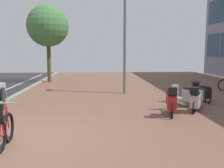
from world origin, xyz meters
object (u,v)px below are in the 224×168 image
object	(u,v)px
street_tree	(48,26)
scooter_far	(196,100)
bollard_far	(4,98)
lamp_post	(125,30)
scooter_near	(186,96)
bicycle_foreground	(2,130)
scooter_extra	(202,93)
scooter_mid	(171,102)

from	to	relation	value
street_tree	scooter_far	bearing A→B (deg)	-53.61
scooter_far	bollard_far	world-z (taller)	scooter_far
scooter_far	lamp_post	size ratio (longest dim) A/B	0.26
scooter_near	lamp_post	bearing A→B (deg)	123.84
bicycle_foreground	lamp_post	world-z (taller)	lamp_post
bollard_far	scooter_extra	bearing A→B (deg)	5.04
scooter_mid	scooter_far	xyz separation A→B (m)	(1.05, 0.47, -0.04)
bicycle_foreground	scooter_near	world-z (taller)	bicycle_foreground
scooter_extra	bollard_far	xyz separation A→B (m)	(-8.27, -0.73, 0.01)
scooter_near	scooter_extra	bearing A→B (deg)	38.54
scooter_near	scooter_mid	bearing A→B (deg)	-124.77
scooter_far	lamp_post	bearing A→B (deg)	117.17
lamp_post	street_tree	size ratio (longest dim) A/B	1.09
bicycle_foreground	street_tree	bearing A→B (deg)	95.33
scooter_extra	lamp_post	bearing A→B (deg)	143.89
scooter_extra	bollard_far	distance (m)	8.30
bicycle_foreground	scooter_far	xyz separation A→B (m)	(5.78, 3.11, 0.04)
scooter_near	bollard_far	bearing A→B (deg)	179.07
lamp_post	street_tree	bearing A→B (deg)	132.46
scooter_near	scooter_extra	xyz separation A→B (m)	(1.06, 0.85, -0.03)
scooter_far	street_tree	world-z (taller)	street_tree
scooter_extra	street_tree	bearing A→B (deg)	136.53
scooter_mid	street_tree	distance (m)	12.03
scooter_near	street_tree	bearing A→B (deg)	129.45
bicycle_foreground	scooter_mid	xyz separation A→B (m)	(4.73, 2.63, 0.08)
scooter_far	scooter_mid	bearing A→B (deg)	-155.69
scooter_far	scooter_extra	size ratio (longest dim) A/B	0.84
scooter_mid	lamp_post	world-z (taller)	lamp_post
scooter_far	bollard_far	xyz separation A→B (m)	(-7.23, 1.13, -0.04)
bicycle_foreground	scooter_mid	size ratio (longest dim) A/B	0.82
scooter_near	lamp_post	size ratio (longest dim) A/B	0.30
scooter_mid	scooter_near	bearing A→B (deg)	55.23
scooter_extra	scooter_near	bearing A→B (deg)	-141.46
lamp_post	street_tree	distance (m)	7.15
lamp_post	bicycle_foreground	bearing A→B (deg)	-116.50
scooter_near	scooter_far	xyz separation A→B (m)	(0.02, -1.01, 0.03)
scooter_far	bollard_far	size ratio (longest dim) A/B	1.96
scooter_near	scooter_mid	world-z (taller)	scooter_mid
scooter_mid	scooter_far	world-z (taller)	scooter_mid
bicycle_foreground	lamp_post	distance (m)	8.63
bicycle_foreground	lamp_post	bearing A→B (deg)	63.50
scooter_far	lamp_post	world-z (taller)	lamp_post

